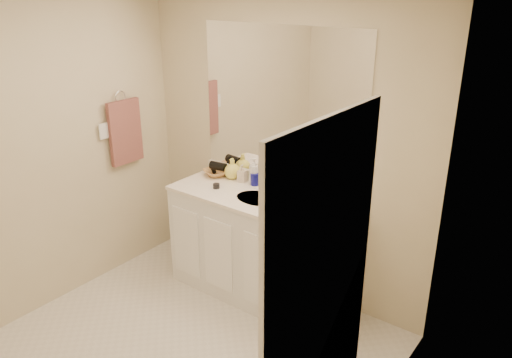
% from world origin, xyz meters
% --- Properties ---
extents(wall_back, '(2.60, 0.02, 2.40)m').
position_xyz_m(wall_back, '(0.00, 1.30, 1.20)').
color(wall_back, beige).
rests_on(wall_back, floor).
extents(wall_left, '(0.02, 2.60, 2.40)m').
position_xyz_m(wall_left, '(-1.30, 0.00, 1.20)').
color(wall_left, beige).
rests_on(wall_left, floor).
extents(wall_right, '(0.02, 2.60, 2.40)m').
position_xyz_m(wall_right, '(1.30, 0.00, 1.20)').
color(wall_right, beige).
rests_on(wall_right, floor).
extents(vanity_cabinet, '(1.50, 0.55, 0.85)m').
position_xyz_m(vanity_cabinet, '(0.00, 1.02, 0.42)').
color(vanity_cabinet, white).
rests_on(vanity_cabinet, floor).
extents(countertop, '(1.52, 0.57, 0.03)m').
position_xyz_m(countertop, '(0.00, 1.02, 0.86)').
color(countertop, white).
rests_on(countertop, vanity_cabinet).
extents(backsplash, '(1.52, 0.03, 0.08)m').
position_xyz_m(backsplash, '(0.00, 1.29, 0.92)').
color(backsplash, white).
rests_on(backsplash, countertop).
extents(sink_basin, '(0.37, 0.37, 0.02)m').
position_xyz_m(sink_basin, '(0.00, 1.00, 0.87)').
color(sink_basin, beige).
rests_on(sink_basin, countertop).
extents(faucet, '(0.02, 0.02, 0.11)m').
position_xyz_m(faucet, '(0.00, 1.18, 0.94)').
color(faucet, silver).
rests_on(faucet, countertop).
extents(mirror, '(1.48, 0.01, 1.20)m').
position_xyz_m(mirror, '(0.00, 1.29, 1.56)').
color(mirror, white).
rests_on(mirror, wall_back).
extents(blue_mug, '(0.08, 0.08, 0.10)m').
position_xyz_m(blue_mug, '(-0.19, 1.21, 0.93)').
color(blue_mug, navy).
rests_on(blue_mug, countertop).
extents(tan_cup, '(0.08, 0.08, 0.09)m').
position_xyz_m(tan_cup, '(0.16, 1.16, 0.92)').
color(tan_cup, beige).
rests_on(tan_cup, countertop).
extents(toothbrush, '(0.02, 0.04, 0.21)m').
position_xyz_m(toothbrush, '(0.17, 1.16, 1.03)').
color(toothbrush, '#E83D8B').
rests_on(toothbrush, tan_cup).
extents(mouthwash_bottle, '(0.09, 0.09, 0.18)m').
position_xyz_m(mouthwash_bottle, '(0.35, 1.03, 0.97)').
color(mouthwash_bottle, '#0B6086').
rests_on(mouthwash_bottle, countertop).
extents(clear_pump_bottle, '(0.08, 0.08, 0.18)m').
position_xyz_m(clear_pump_bottle, '(0.50, 1.14, 0.97)').
color(clear_pump_bottle, white).
rests_on(clear_pump_bottle, countertop).
extents(soap_dish, '(0.12, 0.11, 0.01)m').
position_xyz_m(soap_dish, '(0.42, 0.95, 0.89)').
color(soap_dish, white).
rests_on(soap_dish, countertop).
extents(green_soap, '(0.08, 0.07, 0.03)m').
position_xyz_m(green_soap, '(0.42, 0.95, 0.90)').
color(green_soap, '#A1E638').
rests_on(green_soap, soap_dish).
extents(orange_comb, '(0.13, 0.04, 0.01)m').
position_xyz_m(orange_comb, '(0.19, 0.85, 0.88)').
color(orange_comb, yellow).
rests_on(orange_comb, countertop).
extents(dark_jar, '(0.07, 0.07, 0.04)m').
position_xyz_m(dark_jar, '(-0.40, 0.96, 0.90)').
color(dark_jar, black).
rests_on(dark_jar, countertop).
extents(soap_bottle_white, '(0.11, 0.11, 0.22)m').
position_xyz_m(soap_bottle_white, '(-0.21, 1.23, 0.99)').
color(soap_bottle_white, white).
rests_on(soap_bottle_white, countertop).
extents(soap_bottle_cream, '(0.08, 0.08, 0.15)m').
position_xyz_m(soap_bottle_cream, '(-0.32, 1.20, 0.95)').
color(soap_bottle_cream, beige).
rests_on(soap_bottle_cream, countertop).
extents(soap_bottle_yellow, '(0.15, 0.15, 0.18)m').
position_xyz_m(soap_bottle_yellow, '(-0.43, 1.22, 0.97)').
color(soap_bottle_yellow, '#F2E95E').
rests_on(soap_bottle_yellow, countertop).
extents(wicker_basket, '(0.28, 0.28, 0.05)m').
position_xyz_m(wicker_basket, '(-0.58, 1.18, 0.91)').
color(wicker_basket, '#B68149').
rests_on(wicker_basket, countertop).
extents(hair_dryer, '(0.15, 0.09, 0.07)m').
position_xyz_m(hair_dryer, '(-0.56, 1.18, 0.97)').
color(hair_dryer, black).
rests_on(hair_dryer, wicker_basket).
extents(towel_ring, '(0.01, 0.11, 0.11)m').
position_xyz_m(towel_ring, '(-1.27, 0.77, 1.55)').
color(towel_ring, silver).
rests_on(towel_ring, wall_left).
extents(hand_towel, '(0.04, 0.32, 0.55)m').
position_xyz_m(hand_towel, '(-1.25, 0.77, 1.25)').
color(hand_towel, brown).
rests_on(hand_towel, towel_ring).
extents(switch_plate, '(0.01, 0.08, 0.13)m').
position_xyz_m(switch_plate, '(-1.27, 0.57, 1.30)').
color(switch_plate, white).
rests_on(switch_plate, wall_left).
extents(door, '(0.02, 0.82, 2.00)m').
position_xyz_m(door, '(1.29, -0.30, 1.00)').
color(door, white).
rests_on(door, floor).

